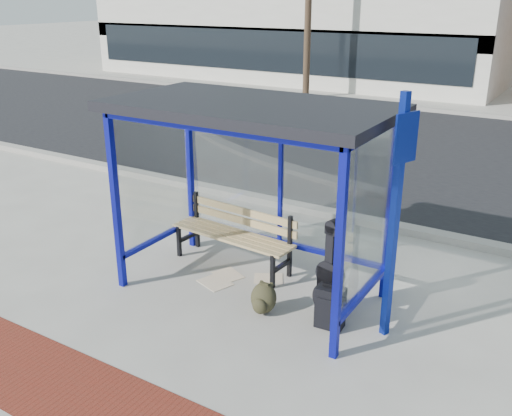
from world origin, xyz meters
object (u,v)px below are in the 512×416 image
Objects in this scene: suitcase at (330,308)px; backpack at (263,299)px; guitar_bag at (330,283)px; bench at (235,232)px.

suitcase is 0.82m from backpack.
suitcase is at bearing -47.75° from guitar_bag.
guitar_bag is at bearing 113.64° from suitcase.
bench reaches higher than suitcase.
bench reaches higher than backpack.
backpack is at bearing -37.93° from bench.
guitar_bag is 3.00× the size of backpack.
guitar_bag is at bearing -13.69° from bench.
guitar_bag reaches higher than backpack.
backpack is (1.01, -0.92, -0.31)m from bench.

